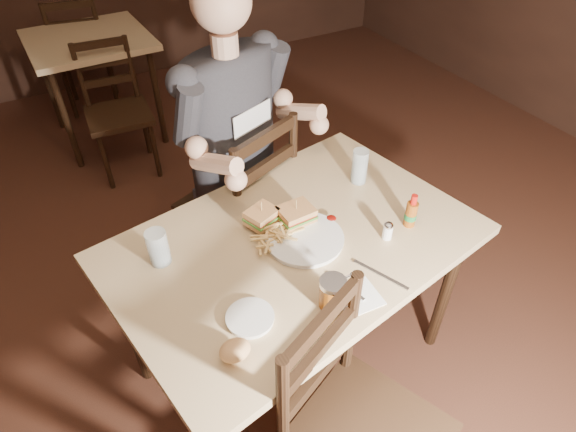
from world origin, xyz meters
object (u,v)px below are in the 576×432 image
main_table (294,254)px  glass_left (158,247)px  bg_chair_near (119,115)px  chair_far (237,204)px  glass_right (360,166)px  side_plate (250,319)px  bg_chair_far (83,53)px  bg_table (91,50)px  hot_sauce (412,210)px  diner (237,108)px  syrup_dispenser (332,293)px  dinner_plate (304,239)px

main_table → glass_left: glass_left is taller
glass_left → bg_chair_near: bearing=82.8°
chair_far → glass_left: (-0.49, -0.48, 0.34)m
glass_right → side_plate: (-0.72, -0.43, -0.07)m
bg_chair_far → bg_table: bearing=100.2°
bg_table → side_plate: 2.70m
main_table → side_plate: side_plate is taller
bg_chair_far → main_table: bearing=104.8°
bg_chair_far → bg_chair_near: size_ratio=1.05×
bg_table → side_plate: side_plate is taller
chair_far → hot_sauce: size_ratio=6.90×
diner → chair_far: bearing=90.0°
glass_right → syrup_dispenser: glass_right is taller
syrup_dispenser → side_plate: 0.27m
glass_right → glass_left: bearing=-176.9°
bg_chair_far → syrup_dispenser: (0.20, -3.33, 0.37)m
bg_table → chair_far: 1.87m
glass_left → syrup_dispenser: bearing=-47.4°
chair_far → bg_chair_near: chair_far is taller
diner → hot_sauce: size_ratio=7.41×
bg_table → syrup_dispenser: size_ratio=7.31×
syrup_dispenser → bg_chair_near: bearing=85.0°
side_plate → bg_chair_near: bearing=88.4°
bg_chair_far → diner: diner is taller
bg_table → hot_sauce: size_ratio=5.75×
hot_sauce → syrup_dispenser: (-0.47, -0.18, -0.02)m
main_table → dinner_plate: size_ratio=5.16×
main_table → glass_left: (-0.47, 0.14, 0.14)m
chair_far → dinner_plate: chair_far is taller
diner → syrup_dispenser: (-0.09, -0.88, -0.21)m
bg_chair_far → dinner_plate: bg_chair_far is taller
main_table → diner: bearing=85.3°
bg_chair_near → bg_table: bearing=94.6°
chair_far → bg_table: bearing=-103.0°
bg_chair_near → main_table: bearing=-78.1°
diner → glass_right: (0.37, -0.38, -0.19)m
bg_chair_near → glass_right: (0.66, -1.72, 0.41)m
glass_left → bg_chair_far: bearing=85.6°
chair_far → hot_sauce: bearing=96.5°
side_plate → glass_left: bearing=113.1°
dinner_plate → side_plate: size_ratio=1.90×
main_table → bg_table: 2.47m
glass_right → dinner_plate: bearing=-152.0°
glass_right → side_plate: size_ratio=1.01×
chair_far → diner: bearing=90.0°
dinner_plate → syrup_dispenser: bearing=-104.2°
bg_table → dinner_plate: bearing=-83.8°
hot_sauce → syrup_dispenser: size_ratio=1.27×
bg_table → bg_chair_far: (0.00, 0.55, -0.22)m
bg_chair_near → hot_sauce: size_ratio=6.10×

